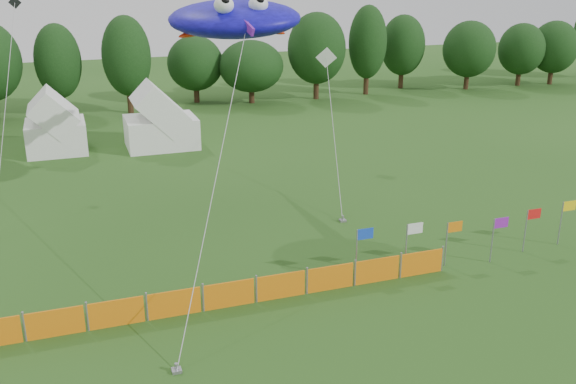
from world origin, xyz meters
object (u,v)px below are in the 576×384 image
object	(u,v)px
tent_left	(55,127)
stingray_kite	(232,18)
tent_right	(161,122)
barrier_fence	(202,299)

from	to	relation	value
tent_left	stingray_kite	distance (m)	18.25
tent_right	barrier_fence	xyz separation A→B (m)	(-2.16, -23.22, -1.22)
tent_left	barrier_fence	world-z (taller)	tent_left
barrier_fence	stingray_kite	bearing A→B (deg)	68.37
barrier_fence	stingray_kite	distance (m)	14.21
tent_left	tent_right	bearing A→B (deg)	-8.54
tent_right	stingray_kite	size ratio (longest dim) A/B	0.22
barrier_fence	stingray_kite	world-z (taller)	stingray_kite
tent_right	barrier_fence	distance (m)	23.35
tent_left	tent_right	world-z (taller)	tent_left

